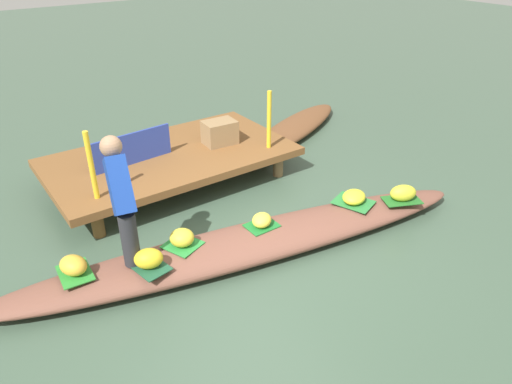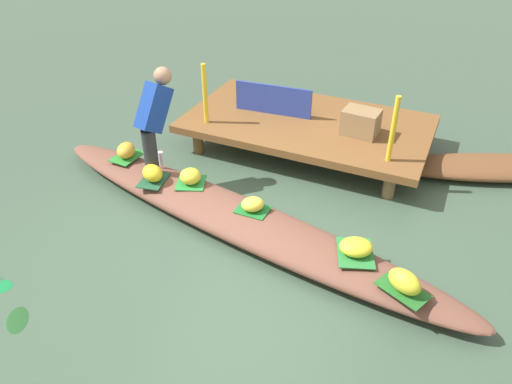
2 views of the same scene
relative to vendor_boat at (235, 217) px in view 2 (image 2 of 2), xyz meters
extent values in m
plane|color=#3E5643|center=(0.00, 0.00, -0.13)|extent=(40.00, 40.00, 0.00)
cube|color=brown|center=(0.10, 1.99, 0.23)|extent=(3.20, 1.80, 0.10)
cylinder|color=brown|center=(-1.18, 1.27, 0.03)|extent=(0.14, 0.14, 0.31)
cylinder|color=olive|center=(1.38, 1.27, 0.03)|extent=(0.14, 0.14, 0.31)
cylinder|color=brown|center=(-1.18, 2.71, 0.03)|extent=(0.14, 0.14, 0.31)
cylinder|color=brown|center=(1.38, 2.71, 0.03)|extent=(0.14, 0.14, 0.31)
ellipsoid|color=brown|center=(0.00, 0.00, 0.00)|extent=(5.38, 1.72, 0.26)
ellipsoid|color=brown|center=(2.52, 2.32, -0.03)|extent=(2.81, 1.66, 0.21)
cube|color=#246826|center=(1.84, -0.48, 0.13)|extent=(0.50, 0.41, 0.01)
ellipsoid|color=yellow|center=(1.84, -0.48, 0.23)|extent=(0.36, 0.31, 0.20)
cube|color=#2B852E|center=(-1.68, 0.40, 0.13)|extent=(0.31, 0.41, 0.01)
ellipsoid|color=gold|center=(-1.68, 0.40, 0.22)|extent=(0.30, 0.34, 0.18)
cube|color=#298637|center=(-0.66, 0.22, 0.13)|extent=(0.42, 0.43, 0.01)
ellipsoid|color=yellow|center=(-0.66, 0.22, 0.22)|extent=(0.34, 0.34, 0.17)
cube|color=#1D702C|center=(0.19, 0.04, 0.13)|extent=(0.34, 0.26, 0.01)
ellipsoid|color=yellow|center=(0.19, 0.04, 0.20)|extent=(0.31, 0.30, 0.14)
cube|color=#2B7C38|center=(1.35, -0.18, 0.13)|extent=(0.46, 0.52, 0.01)
ellipsoid|color=yellow|center=(1.35, -0.18, 0.20)|extent=(0.38, 0.35, 0.14)
cube|color=#1F5035|center=(-1.08, 0.09, 0.13)|extent=(0.33, 0.42, 0.01)
ellipsoid|color=yellow|center=(-1.08, 0.09, 0.23)|extent=(0.33, 0.31, 0.19)
cylinder|color=#28282D|center=(-1.18, 0.23, 0.40)|extent=(0.16, 0.16, 0.55)
cube|color=navy|center=(-1.16, 0.36, 0.90)|extent=(0.27, 0.53, 0.59)
sphere|color=#9E7556|center=(-1.12, 0.54, 1.21)|extent=(0.20, 0.20, 0.20)
cylinder|color=silver|center=(-1.18, 0.41, 0.22)|extent=(0.06, 0.06, 0.18)
cube|color=#2A3F9E|center=(-0.40, 1.99, 0.48)|extent=(1.06, 0.12, 0.41)
cylinder|color=yellow|center=(-1.10, 1.39, 0.68)|extent=(0.06, 0.06, 0.79)
cylinder|color=yellow|center=(1.30, 1.39, 0.68)|extent=(0.06, 0.06, 0.79)
cube|color=#90704A|center=(0.82, 1.90, 0.44)|extent=(0.46, 0.35, 0.32)
ellipsoid|color=#1D4A20|center=(-1.14, -1.95, -0.13)|extent=(0.35, 0.36, 0.01)
camera|label=1|loc=(-2.33, -3.38, 2.92)|focal=33.23mm
camera|label=2|loc=(1.96, -3.75, 3.21)|focal=34.80mm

